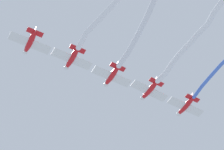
{
  "coord_description": "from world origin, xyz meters",
  "views": [
    {
      "loc": [
        -37.55,
        33.37,
        3.64
      ],
      "look_at": [
        -0.6,
        -5.52,
        71.09
      ],
      "focal_mm": 80.67,
      "sensor_mm": 36.0,
      "label": 1
    }
  ],
  "objects_px": {
    "airplane_lead": "(186,106)",
    "airplane_slot": "(72,58)",
    "airplane_right_wing": "(112,76)",
    "airplane_trail": "(30,42)",
    "airplane_left_wing": "(149,90)"
  },
  "relations": [
    {
      "from": "airplane_trail",
      "to": "airplane_slot",
      "type": "bearing_deg",
      "value": -89.22
    },
    {
      "from": "airplane_right_wing",
      "to": "airplane_trail",
      "type": "height_order",
      "value": "same"
    },
    {
      "from": "airplane_slot",
      "to": "airplane_right_wing",
      "type": "bearing_deg",
      "value": -90.07
    },
    {
      "from": "airplane_right_wing",
      "to": "airplane_trail",
      "type": "distance_m",
      "value": 15.04
    },
    {
      "from": "airplane_lead",
      "to": "airplane_right_wing",
      "type": "distance_m",
      "value": 15.04
    },
    {
      "from": "airplane_lead",
      "to": "airplane_left_wing",
      "type": "distance_m",
      "value": 7.53
    },
    {
      "from": "airplane_trail",
      "to": "airplane_left_wing",
      "type": "bearing_deg",
      "value": -89.23
    },
    {
      "from": "airplane_lead",
      "to": "airplane_trail",
      "type": "bearing_deg",
      "value": 87.85
    },
    {
      "from": "airplane_lead",
      "to": "airplane_trail",
      "type": "height_order",
      "value": "same"
    },
    {
      "from": "airplane_lead",
      "to": "airplane_slot",
      "type": "bearing_deg",
      "value": 87.85
    },
    {
      "from": "airplane_lead",
      "to": "airplane_slot",
      "type": "relative_size",
      "value": 1.0
    },
    {
      "from": "airplane_left_wing",
      "to": "airplane_trail",
      "type": "height_order",
      "value": "airplane_left_wing"
    },
    {
      "from": "airplane_lead",
      "to": "airplane_slot",
      "type": "distance_m",
      "value": 22.56
    },
    {
      "from": "airplane_slot",
      "to": "airplane_trail",
      "type": "relative_size",
      "value": 1.0
    },
    {
      "from": "airplane_lead",
      "to": "airplane_left_wing",
      "type": "bearing_deg",
      "value": 87.86
    }
  ]
}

